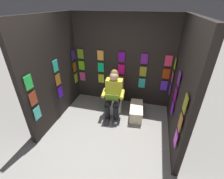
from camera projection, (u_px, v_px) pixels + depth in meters
ground_plane at (98, 158)px, 2.93m from camera, size 30.00×30.00×0.00m
display_wall_back at (122, 61)px, 4.13m from camera, size 2.73×0.14×2.37m
display_wall_left at (182, 86)px, 2.92m from camera, size 0.14×2.05×2.37m
display_wall_right at (53, 71)px, 3.53m from camera, size 0.14×2.05×2.37m
toilet at (115, 99)px, 4.10m from camera, size 0.42×0.57×0.77m
person_reading at (113, 94)px, 3.77m from camera, size 0.55×0.71×1.19m
comic_longbox_near at (136, 111)px, 3.91m from camera, size 0.37×0.71×0.32m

